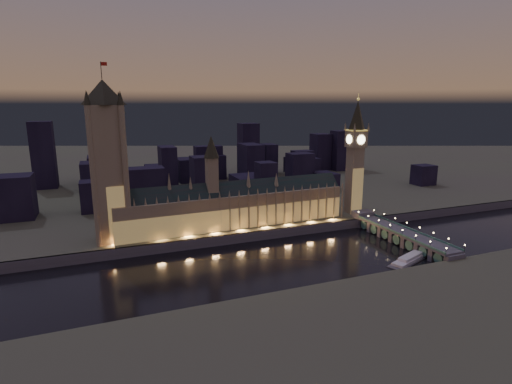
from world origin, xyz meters
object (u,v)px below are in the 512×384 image
object	(u,v)px
westminster_bridge	(398,235)
river_boat	(410,259)
palace_of_westminster	(234,205)
victoria_tower	(108,155)
elizabeth_tower	(356,148)

from	to	relation	value
westminster_bridge	river_boat	xyz separation A→B (m)	(-20.13, -36.58, -4.43)
palace_of_westminster	victoria_tower	world-z (taller)	victoria_tower
palace_of_westminster	elizabeth_tower	world-z (taller)	elizabeth_tower
westminster_bridge	victoria_tower	bearing A→B (deg)	163.29
palace_of_westminster	river_boat	size ratio (longest dim) A/B	4.26
victoria_tower	river_boat	world-z (taller)	victoria_tower
victoria_tower	westminster_bridge	distance (m)	237.30
westminster_bridge	river_boat	bearing A→B (deg)	-118.83
elizabeth_tower	palace_of_westminster	bearing A→B (deg)	-179.92
victoria_tower	river_boat	size ratio (longest dim) A/B	2.79
victoria_tower	river_boat	bearing A→B (deg)	-27.28
elizabeth_tower	river_boat	bearing A→B (deg)	-101.27
palace_of_westminster	elizabeth_tower	distance (m)	127.97
victoria_tower	westminster_bridge	world-z (taller)	victoria_tower
victoria_tower	river_boat	distance (m)	233.85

